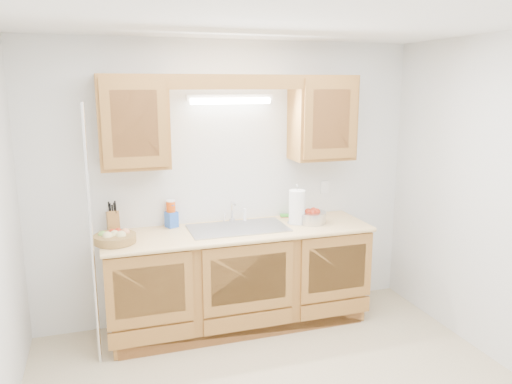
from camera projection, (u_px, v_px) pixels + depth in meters
name	position (u px, v px, depth m)	size (l,w,h in m)	color
room	(290.00, 226.00, 3.12)	(3.52, 3.50, 2.50)	#C2B18C
base_cabinets	(239.00, 279.00, 4.40)	(2.20, 0.60, 0.86)	#9B682D
countertop	(239.00, 231.00, 4.30)	(2.30, 0.63, 0.04)	#DEB774
upper_cabinet_left	(133.00, 122.00, 3.99)	(0.55, 0.33, 0.75)	#9B682D
upper_cabinet_right	(322.00, 118.00, 4.49)	(0.55, 0.33, 0.75)	#9B682D
valance	(237.00, 82.00, 4.04)	(2.20, 0.05, 0.12)	#9B682D
fluorescent_fixture	(230.00, 99.00, 4.28)	(0.76, 0.08, 0.08)	white
sink	(238.00, 236.00, 4.33)	(0.84, 0.46, 0.36)	#9E9EA3
wire_shelf_pole	(92.00, 239.00, 3.68)	(0.03, 0.03, 2.00)	silver
outlet_plate	(324.00, 187.00, 4.81)	(0.08, 0.01, 0.12)	white
fruit_basket	(115.00, 237.00, 3.91)	(0.43, 0.43, 0.10)	olive
knife_block	(113.00, 222.00, 4.15)	(0.11, 0.16, 0.28)	#9B682D
orange_canister	(171.00, 213.00, 4.34)	(0.08, 0.08, 0.24)	#E44C0C
soap_bottle	(171.00, 216.00, 4.33)	(0.09, 0.09, 0.21)	blue
sponge	(286.00, 216.00, 4.69)	(0.13, 0.10, 0.02)	#CC333F
paper_towel	(297.00, 207.00, 4.43)	(0.17, 0.17, 0.36)	silver
apple_bowl	(312.00, 217.00, 4.47)	(0.27, 0.27, 0.14)	silver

